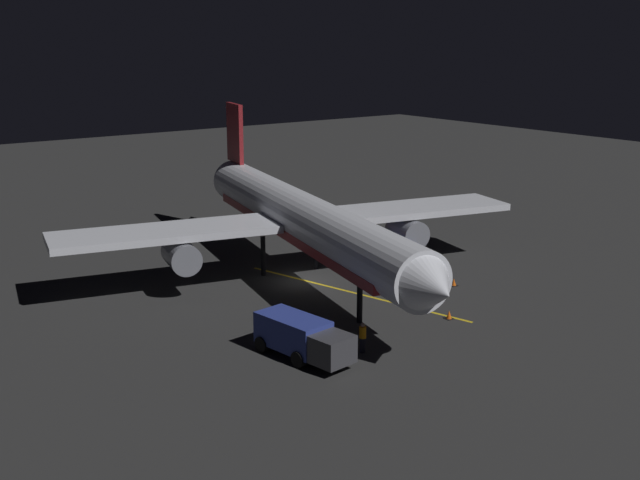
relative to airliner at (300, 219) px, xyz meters
name	(u,v)px	position (x,y,z in m)	size (l,w,h in m)	color
ground_plane	(303,283)	(0.14, 0.62, -4.60)	(180.00, 180.00, 0.20)	#292929
apron_guide_stripe	(352,292)	(-1.12, 4.62, -4.49)	(0.24, 18.69, 0.01)	gold
airliner	(300,219)	(0.00, 0.00, 0.00)	(34.50, 39.05, 11.49)	silver
baggage_truck	(301,338)	(8.31, 11.97, -3.33)	(2.94, 6.31, 2.21)	navy
catering_truck	(385,254)	(-6.68, 1.58, -3.36)	(3.85, 5.93, 2.17)	navy
ground_crew_worker	(363,337)	(5.10, 13.34, -3.61)	(0.40, 0.40, 1.74)	black
traffic_cone_near_left	(449,315)	(-2.67, 12.35, -4.25)	(0.50, 0.50, 0.55)	#EA590F
traffic_cone_near_right	(454,282)	(-7.84, 7.70, -4.25)	(0.50, 0.50, 0.55)	#EA590F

